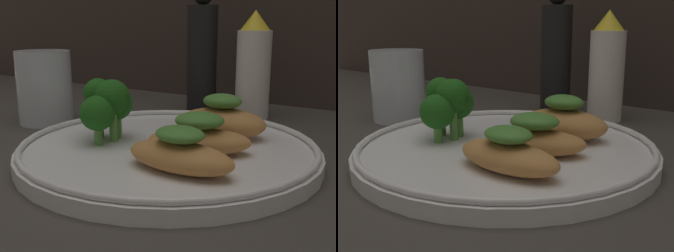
% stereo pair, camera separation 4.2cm
% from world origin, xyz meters
% --- Properties ---
extents(ground_plane, '(1.80, 1.80, 0.01)m').
position_xyz_m(ground_plane, '(0.00, 0.00, -0.01)').
color(ground_plane, '#3D3833').
extents(plate, '(0.30, 0.30, 0.02)m').
position_xyz_m(plate, '(0.00, 0.00, 0.01)').
color(plate, white).
rests_on(plate, ground_plane).
extents(grilled_meat_front, '(0.10, 0.05, 0.04)m').
position_xyz_m(grilled_meat_front, '(0.05, -0.06, 0.03)').
color(grilled_meat_front, '#BC7F42').
rests_on(grilled_meat_front, plate).
extents(grilled_meat_middle, '(0.11, 0.08, 0.04)m').
position_xyz_m(grilled_meat_middle, '(0.04, -0.01, 0.03)').
color(grilled_meat_middle, '#BC7F42').
rests_on(grilled_meat_middle, plate).
extents(grilled_meat_back, '(0.10, 0.07, 0.05)m').
position_xyz_m(grilled_meat_back, '(0.03, 0.06, 0.03)').
color(grilled_meat_back, '#BC7F42').
rests_on(grilled_meat_back, plate).
extents(broccoli_bunch, '(0.05, 0.07, 0.06)m').
position_xyz_m(broccoli_bunch, '(-0.06, -0.02, 0.05)').
color(broccoli_bunch, '#569942').
rests_on(broccoli_bunch, plate).
extents(sauce_bottle, '(0.05, 0.05, 0.15)m').
position_xyz_m(sauce_bottle, '(-0.00, 0.22, 0.07)').
color(sauce_bottle, white).
rests_on(sauce_bottle, ground_plane).
extents(pepper_grinder, '(0.05, 0.05, 0.19)m').
position_xyz_m(pepper_grinder, '(-0.08, 0.22, 0.09)').
color(pepper_grinder, black).
rests_on(pepper_grinder, ground_plane).
extents(drinking_glass, '(0.07, 0.07, 0.10)m').
position_xyz_m(drinking_glass, '(-0.23, 0.04, 0.05)').
color(drinking_glass, silver).
rests_on(drinking_glass, ground_plane).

